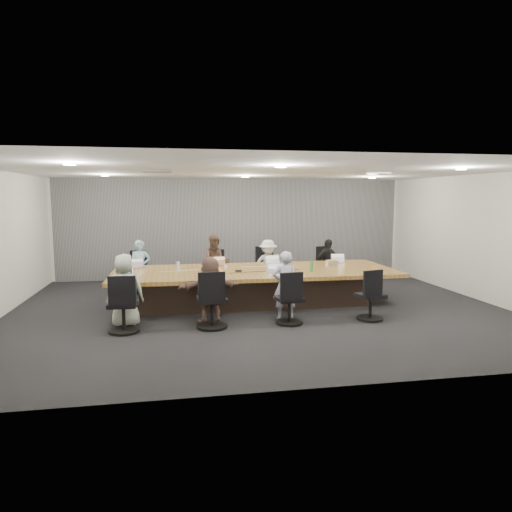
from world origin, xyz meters
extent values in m
cube|color=black|center=(0.00, 0.00, 0.00)|extent=(10.00, 8.00, 0.00)
cube|color=white|center=(0.00, 0.00, 2.80)|extent=(10.00, 8.00, 0.00)
cube|color=silver|center=(0.00, 4.00, 1.40)|extent=(10.00, 0.00, 2.80)
cube|color=silver|center=(0.00, -4.00, 1.40)|extent=(10.00, 0.00, 2.80)
cube|color=silver|center=(5.00, 0.00, 1.40)|extent=(0.00, 8.00, 2.80)
cube|color=slate|center=(0.00, 3.92, 1.40)|extent=(9.80, 0.04, 2.80)
cube|color=#31231B|center=(0.00, 0.50, 0.33)|extent=(4.80, 1.40, 0.66)
cube|color=olive|center=(0.00, 0.50, 0.70)|extent=(6.00, 2.20, 0.08)
imported|color=#84ACC5|center=(-2.50, 1.85, 0.65)|extent=(0.47, 0.31, 1.29)
cube|color=#B2B2B7|center=(-2.50, 1.30, 0.75)|extent=(0.34, 0.27, 0.02)
imported|color=#4F3A2E|center=(-0.72, 1.85, 0.70)|extent=(0.69, 0.55, 1.39)
cube|color=#8C6647|center=(-0.72, 1.30, 0.75)|extent=(0.32, 0.23, 0.02)
imported|color=silver|center=(0.56, 1.85, 0.63)|extent=(0.85, 0.54, 1.25)
cube|color=#B2B2B7|center=(0.56, 1.30, 0.75)|extent=(0.40, 0.32, 0.02)
imported|color=black|center=(2.09, 1.85, 0.62)|extent=(0.78, 0.47, 1.25)
cube|color=#B2B2B7|center=(2.09, 1.30, 0.75)|extent=(0.33, 0.24, 0.02)
imported|color=#9AA898|center=(-2.58, -0.85, 0.66)|extent=(0.68, 0.48, 1.31)
cube|color=#8C6647|center=(-2.58, -0.30, 0.75)|extent=(0.34, 0.27, 0.02)
imported|color=brown|center=(-1.08, -0.85, 0.61)|extent=(1.18, 0.55, 1.23)
cube|color=#B2B2B7|center=(-1.08, -0.30, 0.75)|extent=(0.31, 0.23, 0.02)
imported|color=#A09FBC|center=(0.32, -0.85, 0.65)|extent=(0.47, 0.31, 1.30)
cube|color=#B2B2B7|center=(0.32, -0.30, 0.75)|extent=(0.37, 0.27, 0.02)
cylinder|color=#2D7F2F|center=(-2.65, 0.76, 0.86)|extent=(0.08, 0.08, 0.24)
cylinder|color=#2D7F2F|center=(1.11, 0.00, 0.85)|extent=(0.08, 0.08, 0.22)
cylinder|color=silver|center=(-1.63, 0.48, 0.85)|extent=(0.08, 0.08, 0.22)
cylinder|color=white|center=(-0.61, 0.73, 0.78)|extent=(0.09, 0.09, 0.09)
cylinder|color=white|center=(1.68, 0.69, 0.79)|extent=(0.08, 0.08, 0.10)
cylinder|color=brown|center=(-2.65, 0.44, 0.79)|extent=(0.10, 0.10, 0.10)
cube|color=black|center=(-0.38, 0.35, 0.75)|extent=(0.15, 0.11, 0.03)
cube|color=black|center=(0.63, 0.63, 0.76)|extent=(0.17, 0.13, 0.03)
cube|color=black|center=(0.38, 0.03, 0.77)|extent=(0.17, 0.08, 0.06)
cube|color=tan|center=(1.81, 0.74, 0.81)|extent=(0.27, 0.19, 0.13)
cube|color=gold|center=(2.62, 0.26, 0.76)|extent=(0.19, 0.15, 0.04)
camera|label=1|loc=(-1.71, -9.03, 2.28)|focal=32.00mm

